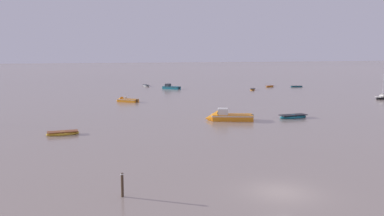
# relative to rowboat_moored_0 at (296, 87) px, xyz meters

# --- Properties ---
(ground_plane) EXTENTS (800.00, 800.00, 0.00)m
(ground_plane) POSITION_rel_rowboat_moored_0_xyz_m (-50.26, -73.75, -0.15)
(ground_plane) COLOR gray
(rowboat_moored_0) EXTENTS (3.64, 2.05, 0.54)m
(rowboat_moored_0) POSITION_rel_rowboat_moored_0_xyz_m (0.00, 0.00, 0.00)
(rowboat_moored_0) COLOR #197084
(rowboat_moored_0) RESTS_ON ground
(sailboat_moored_0) EXTENTS (5.16, 2.66, 5.54)m
(sailboat_moored_0) POSITION_rel_rowboat_moored_0_xyz_m (0.30, -31.35, 0.09)
(sailboat_moored_0) COLOR black
(sailboat_moored_0) RESTS_ON ground
(motorboat_moored_2) EXTENTS (4.57, 4.40, 1.62)m
(motorboat_moored_2) POSITION_rel_rowboat_moored_0_xyz_m (-51.59, -18.76, 0.07)
(motorboat_moored_2) COLOR orange
(motorboat_moored_2) RESTS_ON ground
(motorboat_moored_3) EXTENTS (7.08, 4.54, 2.54)m
(motorboat_moored_3) POSITION_rel_rowboat_moored_0_xyz_m (-41.91, -45.34, 0.24)
(motorboat_moored_3) COLOR orange
(motorboat_moored_3) RESTS_ON ground
(motorboat_moored_4) EXTENTS (5.11, 5.23, 2.07)m
(motorboat_moored_4) POSITION_rel_rowboat_moored_0_xyz_m (-35.56, 6.42, 0.16)
(motorboat_moored_4) COLOR #197084
(motorboat_moored_4) RESTS_ON ground
(rowboat_moored_1) EXTENTS (1.69, 3.93, 0.60)m
(rowboat_moored_1) POSITION_rel_rowboat_moored_0_xyz_m (-39.46, 16.82, 0.02)
(rowboat_moored_1) COLOR gray
(rowboat_moored_1) RESTS_ON ground
(rowboat_moored_2) EXTENTS (4.57, 1.74, 0.71)m
(rowboat_moored_2) POSITION_rel_rowboat_moored_0_xyz_m (-31.65, -46.74, 0.05)
(rowboat_moored_2) COLOR #197084
(rowboat_moored_2) RESTS_ON ground
(rowboat_moored_3) EXTENTS (2.76, 3.33, 0.52)m
(rowboat_moored_3) POSITION_rel_rowboat_moored_0_xyz_m (-15.95, -4.11, -0.01)
(rowboat_moored_3) COLOR orange
(rowboat_moored_3) RESTS_ON ground
(rowboat_moored_5) EXTENTS (3.78, 1.41, 0.59)m
(rowboat_moored_5) POSITION_rel_rowboat_moored_0_xyz_m (-63.84, -48.46, 0.01)
(rowboat_moored_5) COLOR gold
(rowboat_moored_5) RESTS_ON ground
(rowboat_moored_6) EXTENTS (3.60, 2.69, 0.55)m
(rowboat_moored_6) POSITION_rel_rowboat_moored_0_xyz_m (-6.80, 3.03, 0.00)
(rowboat_moored_6) COLOR orange
(rowboat_moored_6) RESTS_ON ground
(mooring_post_left) EXTENTS (0.22, 0.22, 1.79)m
(mooring_post_left) POSITION_rel_rowboat_moored_0_xyz_m (-60.58, -71.07, 0.62)
(mooring_post_left) COLOR #443323
(mooring_post_left) RESTS_ON ground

